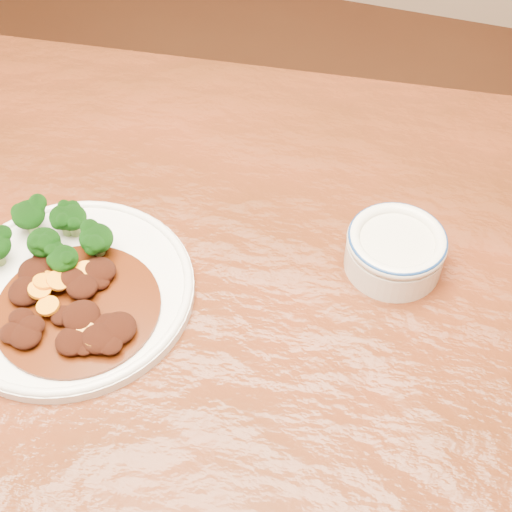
% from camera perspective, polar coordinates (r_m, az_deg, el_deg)
% --- Properties ---
extents(dining_table, '(1.59, 1.07, 0.75)m').
position_cam_1_polar(dining_table, '(0.85, -6.39, -6.70)').
color(dining_table, '#5C2310').
rests_on(dining_table, ground).
extents(dinner_plate, '(0.27, 0.27, 0.02)m').
position_cam_1_polar(dinner_plate, '(0.80, -14.62, -2.69)').
color(dinner_plate, silver).
rests_on(dinner_plate, dining_table).
extents(broccoli_florets, '(0.14, 0.10, 0.04)m').
position_cam_1_polar(broccoli_florets, '(0.82, -16.10, 1.70)').
color(broccoli_florets, '#7B994F').
rests_on(broccoli_florets, dinner_plate).
extents(mince_stew, '(0.18, 0.18, 0.03)m').
position_cam_1_polar(mince_stew, '(0.77, -14.58, -3.85)').
color(mince_stew, '#401706').
rests_on(mince_stew, dinner_plate).
extents(dip_bowl, '(0.11, 0.11, 0.05)m').
position_cam_1_polar(dip_bowl, '(0.80, 11.08, 0.55)').
color(dip_bowl, silver).
rests_on(dip_bowl, dining_table).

